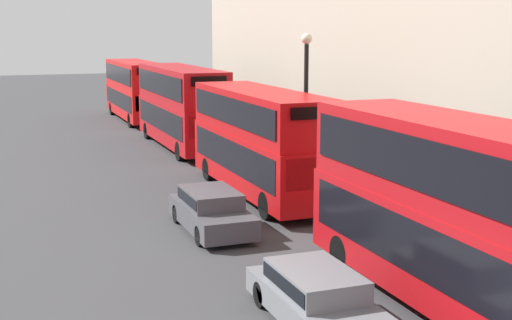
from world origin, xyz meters
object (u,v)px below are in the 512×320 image
Objects in this scene: bus_leading at (460,209)px; bus_second_in_queue at (261,138)px; bus_third_in_queue at (181,104)px; car_hatchback at (211,209)px; bus_trailing at (135,88)px; pedestrian at (174,108)px; car_dark_sedan at (317,296)px.

bus_leading is 12.98m from bus_second_in_queue.
bus_third_in_queue is at bearing 90.00° from bus_second_in_queue.
bus_leading is at bearing -68.64° from car_hatchback.
bus_leading reaches higher than bus_trailing.
pedestrian reaches higher than car_hatchback.
pedestrian is at bearing 80.58° from car_dark_sedan.
bus_second_in_queue is at bearing -90.00° from bus_trailing.
car_dark_sedan is at bearing -99.42° from pedestrian.
bus_second_in_queue is 5.71m from car_hatchback.
pedestrian is at bearing 85.63° from bus_leading.
bus_leading is 39.11m from pedestrian.
car_hatchback is 2.69× the size of pedestrian.
car_hatchback is at bearing 111.36° from bus_leading.
car_hatchback reaches higher than car_dark_sedan.
bus_leading is 9.50m from car_hatchback.
bus_leading is at bearing -90.00° from bus_trailing.
bus_trailing is at bearing 90.00° from bus_leading.
bus_second_in_queue is at bearing 51.58° from car_hatchback.
bus_third_in_queue is at bearing -90.00° from bus_trailing.
bus_third_in_queue is at bearing -102.47° from pedestrian.
bus_leading is 2.34× the size of car_hatchback.
bus_trailing reaches higher than bus_second_in_queue.
bus_third_in_queue is 6.65× the size of pedestrian.
bus_trailing is at bearing 90.00° from bus_third_in_queue.
bus_third_in_queue is (-0.00, 25.49, -0.04)m from bus_leading.
bus_leading is 38.66m from bus_trailing.
car_hatchback is (-3.40, -16.80, -1.76)m from bus_third_in_queue.
car_dark_sedan is 2.73× the size of pedestrian.
bus_trailing is 38.33m from car_dark_sedan.
bus_third_in_queue is 2.47× the size of car_hatchback.
bus_leading reaches higher than car_dark_sedan.
bus_trailing reaches higher than pedestrian.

